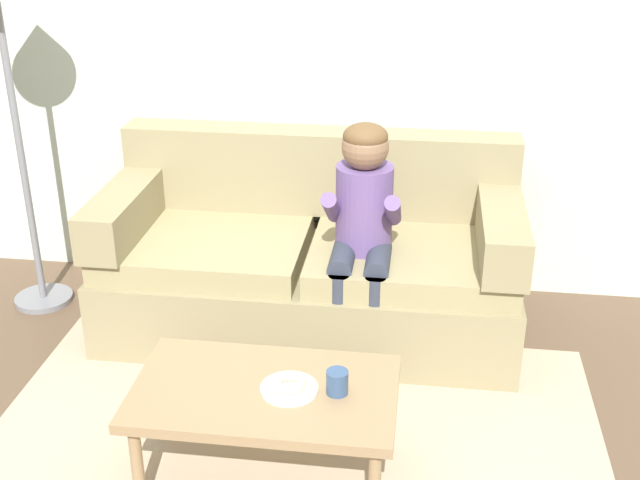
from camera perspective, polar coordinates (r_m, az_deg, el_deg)
ground at (r=3.48m, az=-1.61°, el=-12.88°), size 10.00×10.00×0.00m
wall_back at (r=4.21m, az=1.30°, el=14.82°), size 8.00×0.10×2.80m
area_rug at (r=3.28m, az=-2.33°, el=-15.42°), size 2.48×1.95×0.01m
couch at (r=4.02m, az=-0.64°, el=-1.62°), size 1.98×0.90×0.92m
coffee_table at (r=3.04m, az=-3.87°, el=-10.91°), size 0.96×0.57×0.40m
person_child at (r=3.67m, az=2.98°, el=1.38°), size 0.34×0.58×1.10m
plate at (r=2.99m, az=-2.16°, el=-10.32°), size 0.21×0.21×0.01m
donut at (r=2.98m, az=-2.17°, el=-9.92°), size 0.12×0.12×0.04m
mug at (r=2.96m, az=1.21°, el=-9.88°), size 0.08×0.08×0.09m
toy_controller at (r=3.66m, az=-9.55°, el=-10.64°), size 0.23×0.09×0.05m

